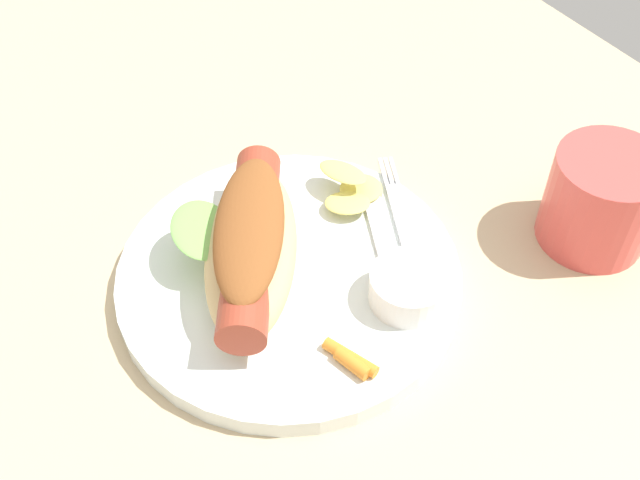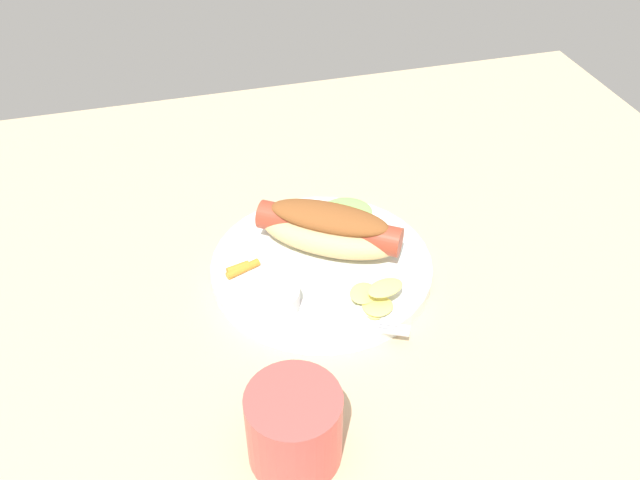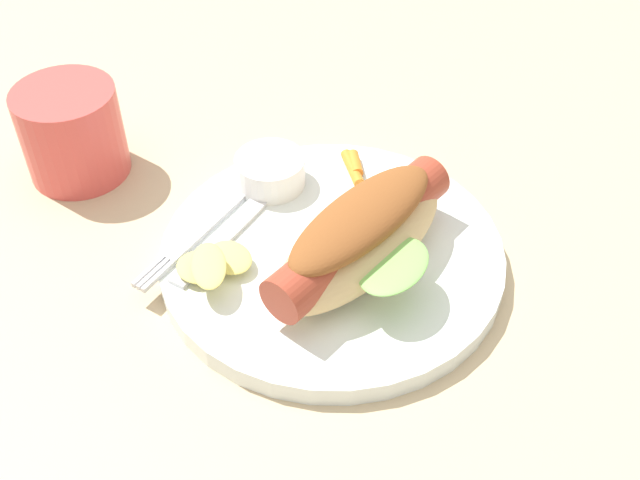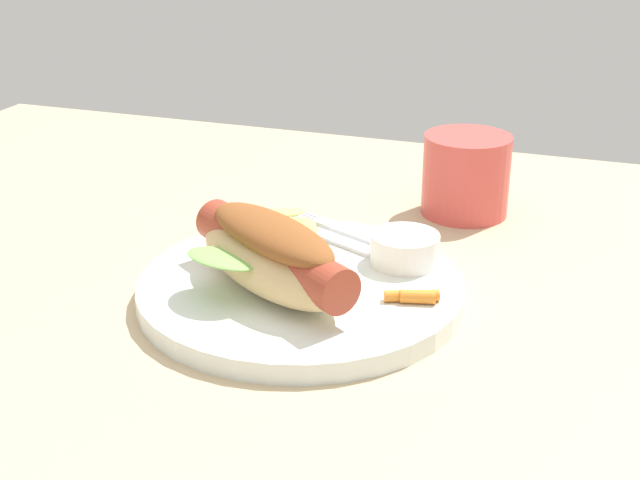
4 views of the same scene
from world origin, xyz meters
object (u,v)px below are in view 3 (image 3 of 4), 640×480
at_px(fork, 210,222).
at_px(chips_pile, 210,264).
at_px(plate, 332,256).
at_px(drinking_cup, 72,132).
at_px(hot_dog, 362,236).
at_px(sauce_ramekin, 270,171).
at_px(carrot_garnish, 353,166).
at_px(knife, 239,221).

height_order(fork, chips_pile, chips_pile).
height_order(plate, drinking_cup, drinking_cup).
distance_m(plate, hot_dog, 0.05).
height_order(plate, chips_pile, chips_pile).
bearing_deg(sauce_ramekin, carrot_garnish, -69.63).
distance_m(hot_dog, drinking_cup, 0.26).
bearing_deg(carrot_garnish, knife, 132.38).
bearing_deg(drinking_cup, fork, -118.91).
bearing_deg(knife, chips_pile, 14.96).
distance_m(plate, sauce_ramekin, 0.09).
xyz_separation_m(sauce_ramekin, carrot_garnish, (0.02, -0.06, -0.01)).
relative_size(chips_pile, carrot_garnish, 1.64).
relative_size(fork, chips_pile, 2.15).
height_order(sauce_ramekin, chips_pile, same).
relative_size(knife, drinking_cup, 1.83).
distance_m(plate, fork, 0.10).
xyz_separation_m(fork, carrot_garnish, (0.08, -0.10, 0.00)).
distance_m(sauce_ramekin, carrot_garnish, 0.07).
bearing_deg(carrot_garnish, hot_dog, -172.35).
bearing_deg(fork, plate, 106.53).
height_order(sauce_ramekin, knife, sauce_ramekin).
height_order(knife, drinking_cup, drinking_cup).
height_order(plate, knife, knife).
height_order(fork, carrot_garnish, carrot_garnish).
xyz_separation_m(plate, fork, (0.01, 0.09, 0.01)).
bearing_deg(chips_pile, plate, -66.11).
xyz_separation_m(sauce_ramekin, drinking_cup, (0.02, 0.17, 0.01)).
bearing_deg(knife, hot_dog, 94.89).
relative_size(hot_dog, carrot_garnish, 4.21).
xyz_separation_m(chips_pile, carrot_garnish, (0.13, -0.09, -0.00)).
xyz_separation_m(plate, sauce_ramekin, (0.07, 0.06, 0.02)).
bearing_deg(sauce_ramekin, knife, 161.98).
bearing_deg(drinking_cup, knife, -114.09).
relative_size(sauce_ramekin, drinking_cup, 0.67).
distance_m(plate, drinking_cup, 0.24).
bearing_deg(sauce_ramekin, hot_dog, -136.52).
relative_size(hot_dog, fork, 1.19).
relative_size(hot_dog, sauce_ramekin, 3.09).
height_order(hot_dog, knife, hot_dog).
xyz_separation_m(hot_dog, sauce_ramekin, (0.08, 0.08, -0.02)).
xyz_separation_m(knife, carrot_garnish, (0.07, -0.08, 0.00)).
bearing_deg(chips_pile, fork, 14.11).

